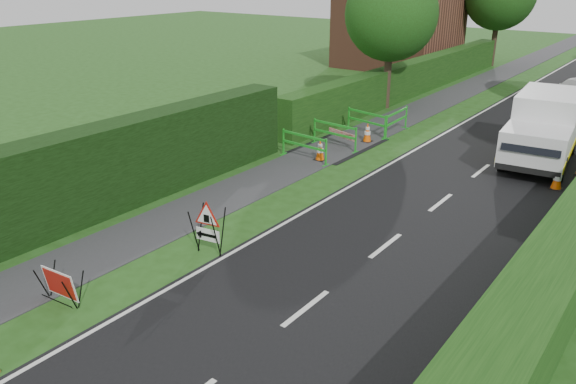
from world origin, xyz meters
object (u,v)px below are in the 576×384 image
Objects in this scene: works_van at (544,127)px; hatchback_car at (576,89)px; red_rect_sign at (60,285)px; triangle_sign at (206,224)px.

works_van is 1.51× the size of hatchback_car.
triangle_sign is (0.91, 3.39, 0.37)m from red_rect_sign.
red_rect_sign is 0.18× the size of works_van.
hatchback_car is (4.33, 27.38, 0.16)m from red_rect_sign.
red_rect_sign is 0.27× the size of hatchback_car.
works_van is at bearing 64.89° from red_rect_sign.
red_rect_sign is 0.81× the size of triangle_sign.
red_rect_sign is 16.72m from works_van.
red_rect_sign is 3.53m from triangle_sign.
red_rect_sign is at bearing -115.34° from triangle_sign.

